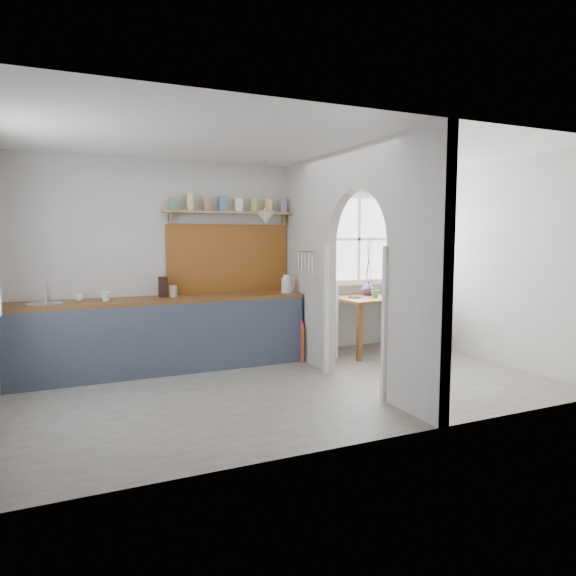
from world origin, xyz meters
name	(u,v)px	position (x,y,z in m)	size (l,w,h in m)	color
floor	(293,387)	(0.00, 0.00, 0.00)	(5.80, 3.20, 0.01)	gray
ceiling	(293,144)	(0.00, 0.00, 2.60)	(5.80, 3.20, 0.01)	beige
walls	(293,269)	(0.00, 0.00, 1.30)	(5.81, 3.21, 2.60)	beige
partition	(347,253)	(0.70, 0.06, 1.45)	(0.12, 3.20, 2.60)	beige
nook_window	(359,239)	(1.80, 1.56, 1.60)	(1.76, 0.10, 1.30)	white
counter	(164,333)	(-1.13, 1.33, 0.46)	(3.50, 0.60, 0.90)	brown
sink	(45,304)	(-2.43, 1.30, 0.89)	(0.40, 0.40, 0.02)	silver
backsplash	(229,258)	(-0.20, 1.58, 1.35)	(1.65, 0.03, 0.90)	brown
shelf	(230,208)	(-0.20, 1.49, 2.01)	(1.75, 0.20, 0.21)	#8F6F50
pendant_lamp	(266,218)	(0.15, 1.15, 1.88)	(0.26, 0.26, 0.16)	white
utensil_rail	(307,252)	(0.61, 0.90, 1.45)	(0.02, 0.02, 0.50)	silver
dining_table	(375,324)	(1.83, 1.14, 0.40)	(1.27, 0.85, 0.79)	brown
chair_left	(315,321)	(0.86, 1.15, 0.50)	(0.46, 0.46, 1.01)	silver
chair_right	(427,314)	(2.74, 1.13, 0.48)	(0.44, 0.44, 0.96)	silver
kettle	(287,284)	(0.47, 1.21, 1.02)	(0.20, 0.16, 0.23)	silver
mug_a	(106,297)	(-1.80, 1.23, 0.95)	(0.12, 0.12, 0.11)	silver
mug_b	(80,297)	(-2.07, 1.39, 0.94)	(0.11, 0.11, 0.09)	silver
knife_block	(163,287)	(-1.11, 1.43, 1.02)	(0.11, 0.16, 0.24)	black
jar	(173,291)	(-1.00, 1.31, 0.97)	(0.09, 0.09, 0.15)	gray
towel_magenta	(301,341)	(0.58, 0.99, 0.28)	(0.02, 0.03, 0.56)	#BC3277
towel_orange	(303,344)	(0.58, 0.94, 0.25)	(0.02, 0.03, 0.55)	#CC602E
bowl	(395,293)	(2.11, 1.07, 0.83)	(0.32, 0.32, 0.08)	white
table_cup	(375,294)	(1.73, 1.01, 0.85)	(0.11, 0.11, 0.10)	#57A15E
plate	(354,297)	(1.45, 1.09, 0.80)	(0.18, 0.18, 0.01)	black
vase	(368,288)	(1.80, 1.30, 0.90)	(0.20, 0.20, 0.21)	#432F4F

